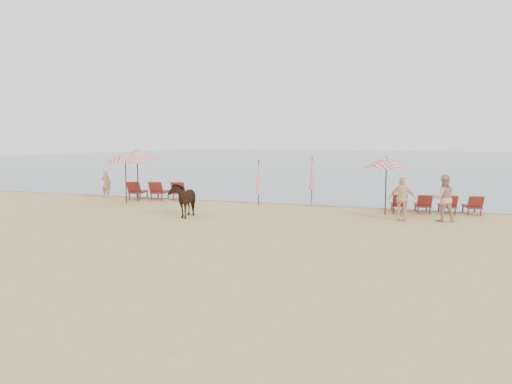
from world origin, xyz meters
TOP-DOWN VIEW (x-y plane):
  - ground at (0.00, 0.00)m, footprint 120.00×120.00m
  - sea at (0.00, 80.00)m, footprint 160.00×140.00m
  - lounger_cluster_left at (-7.28, 9.61)m, footprint 3.42×2.59m
  - lounger_cluster_right at (6.55, 9.32)m, footprint 3.80×2.09m
  - umbrella_open_left_a at (-8.00, 7.73)m, footprint 2.22×2.22m
  - umbrella_open_left_b at (-7.81, 8.49)m, footprint 2.17×2.21m
  - umbrella_open_right at (4.59, 8.13)m, footprint 2.01×2.01m
  - umbrella_closed_left at (-1.49, 9.25)m, footprint 0.27×0.27m
  - umbrella_closed_right at (0.44, 11.96)m, footprint 0.28×0.28m
  - cow at (-3.04, 4.71)m, footprint 1.09×1.80m
  - beachgoer_left at (-10.34, 9.22)m, footprint 0.58×0.39m
  - beachgoer_right_a at (6.87, 7.21)m, footprint 1.03×0.90m
  - beachgoer_right_b at (5.38, 6.78)m, footprint 1.02×0.44m

SIDE VIEW (x-z plane):
  - ground at x=0.00m, z-range 0.00..0.00m
  - sea at x=0.00m, z-range -0.03..0.03m
  - lounger_cluster_right at x=6.55m, z-range 0.11..0.68m
  - lounger_cluster_left at x=-7.28m, z-range 0.13..0.80m
  - cow at x=-3.04m, z-range 0.00..1.42m
  - beachgoer_left at x=-10.34m, z-range 0.00..1.58m
  - beachgoer_right_b at x=5.38m, z-range 0.00..1.72m
  - beachgoer_right_a at x=6.87m, z-range 0.00..1.80m
  - umbrella_closed_left at x=-1.49m, z-range 0.25..2.46m
  - umbrella_closed_right at x=0.44m, z-range 0.27..2.59m
  - umbrella_open_right at x=4.59m, z-range 0.98..3.43m
  - umbrella_open_left_a at x=-8.00m, z-range 1.01..3.53m
  - umbrella_open_left_b at x=-7.81m, z-range 1.01..3.77m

